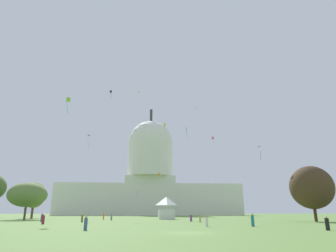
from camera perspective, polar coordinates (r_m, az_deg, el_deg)
name	(u,v)px	position (r m, az deg, el deg)	size (l,w,h in m)	color
ground_plane	(188,233)	(30.19, 3.95, -20.23)	(800.00, 800.00, 0.00)	olive
capitol_building	(150,176)	(194.26, -3.54, -9.82)	(117.94, 29.95, 71.33)	silver
event_tent	(166,208)	(86.81, -0.36, -15.77)	(4.57, 6.51, 6.27)	white
tree_west_mid	(27,195)	(87.68, -25.92, -12.09)	(11.18, 9.80, 9.57)	brown
tree_east_near	(312,187)	(71.95, 26.41, -10.75)	(12.76, 12.30, 11.79)	#42301E
tree_west_near	(34,195)	(106.61, -24.81, -12.25)	(8.96, 8.75, 11.39)	brown
person_black_edge_east	(327,224)	(38.32, 28.83, -16.52)	(0.50, 0.50, 1.53)	black
person_grey_aisle_center	(111,217)	(77.95, -11.07, -17.20)	(0.51, 0.51, 1.61)	gray
person_purple_near_tree_west	(191,218)	(66.33, 4.56, -17.63)	(0.56, 0.56, 1.55)	#703D93
person_teal_edge_west	(253,220)	(44.68, 16.30, -17.41)	(0.61, 0.61, 1.79)	#1E757A
person_olive_back_left	(82,218)	(64.43, -16.53, -16.98)	(0.45, 0.45, 1.71)	olive
person_white_mid_left	(207,222)	(43.18, 7.62, -18.14)	(0.46, 0.46, 1.48)	silver
person_orange_near_tent	(104,216)	(85.19, -12.57, -16.97)	(0.44, 0.44, 1.77)	orange
person_tan_deep_crowd	(200,218)	(61.25, 6.34, -17.59)	(0.49, 0.49, 1.67)	tan
person_purple_front_right	(42,218)	(69.21, -23.57, -16.24)	(0.47, 0.47, 1.74)	#703D93
person_maroon_front_left	(43,220)	(55.39, -23.33, -16.55)	(0.61, 0.61, 1.65)	maroon
person_denim_lawn_far_right	(86,224)	(35.42, -15.88, -17.99)	(0.39, 0.39, 1.56)	#3D5684
kite_gold_high	(138,92)	(139.36, -5.98, 6.57)	(1.16, 1.71, 0.39)	gold
kite_turquoise_mid	(187,130)	(86.98, 3.66, -0.79)	(0.35, 0.82, 3.28)	teal
kite_magenta_mid	(258,149)	(79.31, 17.34, -4.30)	(1.04, 1.70, 3.42)	#D1339E
kite_black_high	(111,92)	(115.12, -11.19, 6.63)	(0.89, 0.90, 3.28)	black
kite_green_high	(196,108)	(148.47, 5.55, 3.45)	(0.41, 0.66, 0.79)	green
kite_pink_high	(213,138)	(158.13, 8.79, -2.32)	(1.49, 1.51, 4.35)	pink
kite_yellow_high	(165,125)	(157.07, -0.66, 0.26)	(1.40, 1.35, 3.39)	yellow
kite_blue_low	(138,193)	(138.87, -5.97, -13.00)	(0.34, 0.95, 2.65)	blue
kite_white_mid	(171,170)	(146.01, 0.67, -8.68)	(0.68, 0.42, 1.43)	white
kite_lime_mid	(68,100)	(78.16, -19.01, 4.91)	(1.27, 1.24, 4.26)	#8CD133
kite_violet_mid	(87,137)	(85.96, -15.63, -2.11)	(1.24, 1.82, 3.99)	purple
kite_orange_mid	(159,174)	(137.58, -1.81, -9.45)	(1.14, 0.55, 1.47)	orange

